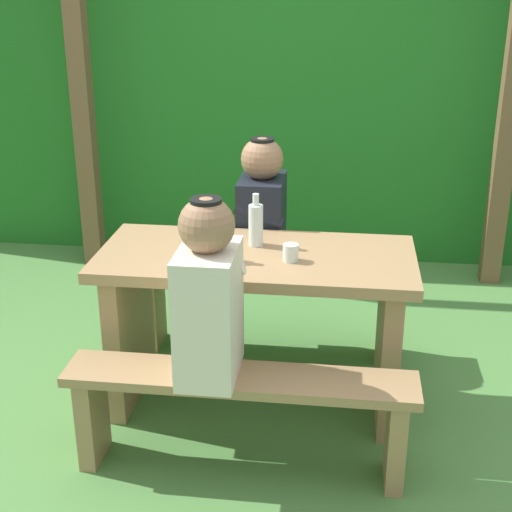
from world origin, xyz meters
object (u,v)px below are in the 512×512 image
(person_white_shirt, at_px, (209,296))
(person_black_coat, at_px, (262,214))
(bench_far, at_px, (268,296))
(picnic_table, at_px, (256,304))
(bottle_left, at_px, (213,239))
(drinking_glass, at_px, (291,253))
(bottle_right, at_px, (256,224))
(bench_near, at_px, (240,402))

(person_white_shirt, distance_m, person_black_coat, 1.01)
(bench_far, bearing_deg, picnic_table, -90.00)
(person_black_coat, relative_size, bottle_left, 3.18)
(bench_far, bearing_deg, drinking_glass, -74.67)
(bench_far, bearing_deg, bottle_left, -106.14)
(person_black_coat, bearing_deg, picnic_table, -86.16)
(bottle_right, bearing_deg, picnic_table, -82.27)
(bench_near, relative_size, drinking_glass, 18.61)
(person_black_coat, relative_size, bottle_right, 2.97)
(bottle_right, bearing_deg, person_white_shirt, -99.59)
(bench_near, relative_size, bottle_right, 5.79)
(person_white_shirt, relative_size, person_black_coat, 1.00)
(person_black_coat, xyz_separation_m, drinking_glass, (0.19, -0.57, 0.02))
(drinking_glass, xyz_separation_m, bottle_left, (-0.33, -0.02, 0.06))
(bench_near, xyz_separation_m, bench_far, (0.00, 1.02, 0.00))
(bottle_left, bearing_deg, drinking_glass, 4.14)
(bottle_right, bearing_deg, bench_far, 88.00)
(person_black_coat, relative_size, drinking_glass, 9.56)
(bench_near, relative_size, person_black_coat, 1.95)
(bench_far, xyz_separation_m, bottle_right, (-0.01, -0.40, 0.54))
(bench_near, height_order, bottle_right, bottle_right)
(person_white_shirt, height_order, person_black_coat, same)
(bottle_left, bearing_deg, person_white_shirt, -82.21)
(picnic_table, xyz_separation_m, person_white_shirt, (-0.12, -0.51, 0.26))
(person_white_shirt, bearing_deg, bottle_left, 97.79)
(bench_near, xyz_separation_m, person_black_coat, (-0.03, 1.01, 0.46))
(bench_far, relative_size, person_black_coat, 1.95)
(bench_near, bearing_deg, drinking_glass, 70.30)
(person_white_shirt, distance_m, bottle_left, 0.42)
(picnic_table, distance_m, bottle_right, 0.36)
(bench_far, bearing_deg, person_black_coat, -174.42)
(picnic_table, height_order, drinking_glass, drinking_glass)
(drinking_glass, bearing_deg, picnic_table, 156.84)
(person_white_shirt, bearing_deg, bench_far, 83.42)
(bench_near, bearing_deg, picnic_table, 90.00)
(picnic_table, xyz_separation_m, bench_far, (0.00, 0.51, -0.20))
(drinking_glass, distance_m, bottle_right, 0.25)
(bench_far, height_order, bottle_right, bottle_right)
(picnic_table, distance_m, drinking_glass, 0.33)
(picnic_table, bearing_deg, bench_far, 90.00)
(drinking_glass, bearing_deg, bottle_left, -175.86)
(picnic_table, relative_size, bench_far, 1.00)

